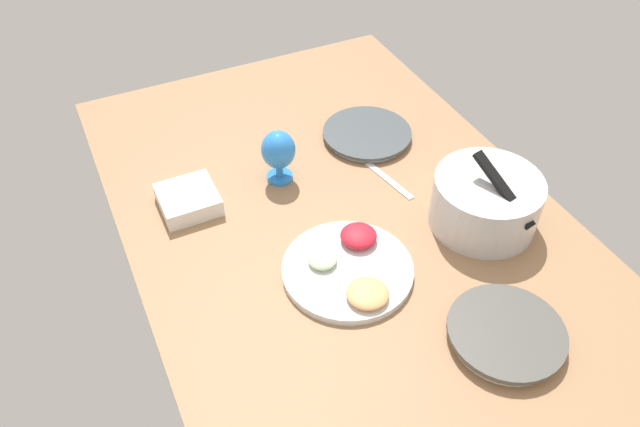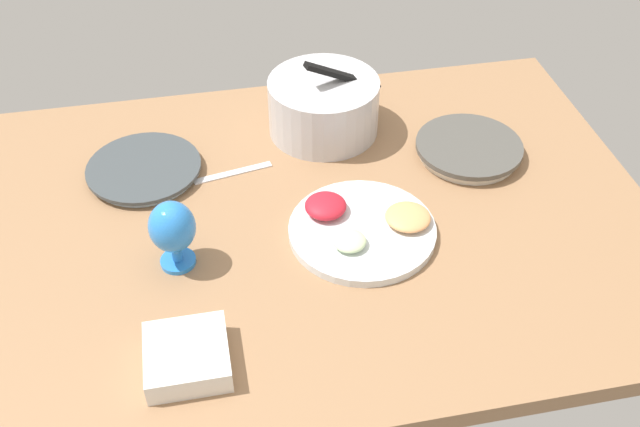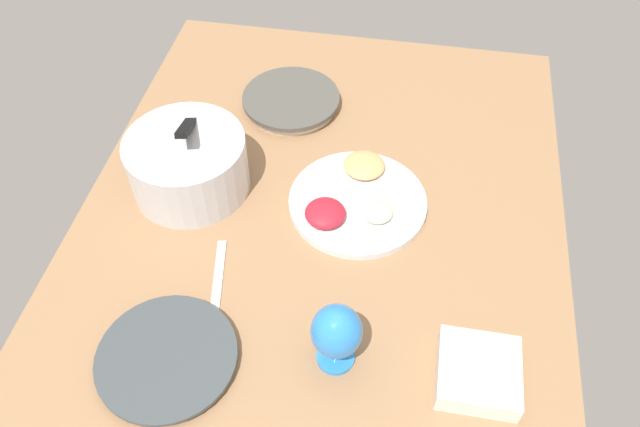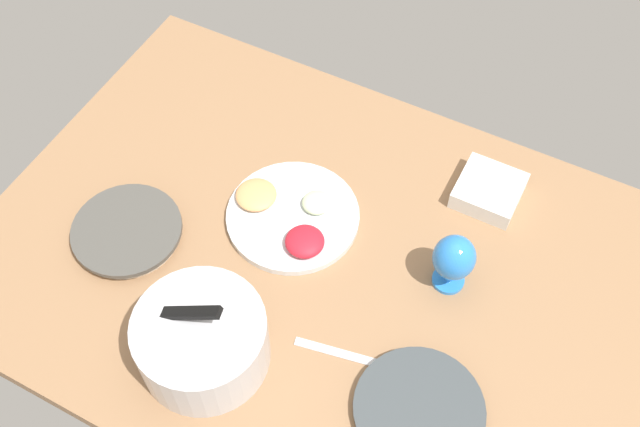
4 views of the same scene
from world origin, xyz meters
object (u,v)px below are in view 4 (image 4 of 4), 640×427
at_px(dinner_plate_left, 419,410).
at_px(square_bowl_white, 489,190).
at_px(mixing_bowl, 202,340).
at_px(hurricane_glass_blue, 454,259).
at_px(dinner_plate_right, 127,232).
at_px(fruit_platter, 292,216).

height_order(dinner_plate_left, square_bowl_white, square_bowl_white).
xyz_separation_m(mixing_bowl, hurricane_glass_blue, (-0.37, -0.39, 0.02)).
xyz_separation_m(dinner_plate_left, dinner_plate_right, (0.73, -0.07, 0.00)).
height_order(mixing_bowl, fruit_platter, mixing_bowl).
height_order(dinner_plate_left, fruit_platter, fruit_platter).
bearing_deg(hurricane_glass_blue, square_bowl_white, -89.12).
bearing_deg(square_bowl_white, fruit_platter, 35.74).
bearing_deg(square_bowl_white, dinner_plate_right, 35.13).
distance_m(dinner_plate_right, fruit_platter, 0.37).
relative_size(mixing_bowl, hurricane_glass_blue, 1.82).
relative_size(dinner_plate_left, fruit_platter, 0.84).
xyz_separation_m(dinner_plate_right, mixing_bowl, (-0.31, 0.16, 0.06)).
height_order(hurricane_glass_blue, square_bowl_white, hurricane_glass_blue).
bearing_deg(mixing_bowl, dinner_plate_left, -168.25).
bearing_deg(dinner_plate_right, hurricane_glass_blue, -161.82).
height_order(dinner_plate_right, mixing_bowl, mixing_bowl).
bearing_deg(mixing_bowl, fruit_platter, -89.12).
xyz_separation_m(dinner_plate_right, square_bowl_white, (-0.67, -0.47, 0.01)).
bearing_deg(square_bowl_white, dinner_plate_left, 96.54).
bearing_deg(hurricane_glass_blue, fruit_platter, 2.35).
distance_m(dinner_plate_right, mixing_bowl, 0.35).
relative_size(dinner_plate_right, mixing_bowl, 0.90).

